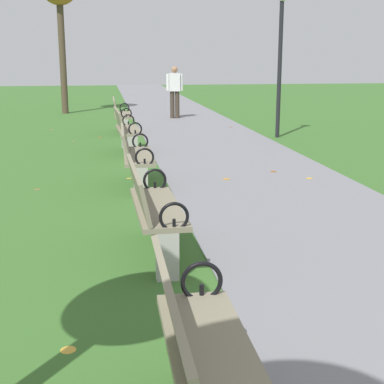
# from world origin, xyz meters

# --- Properties ---
(paved_walkway) EXTENTS (2.98, 44.00, 0.02)m
(paved_walkway) POSITION_xyz_m (1.49, 18.00, 0.01)
(paved_walkway) COLOR slate
(paved_walkway) RESTS_ON ground
(park_bench_2) EXTENTS (0.48, 1.60, 0.90)m
(park_bench_2) POSITION_xyz_m (-0.50, 3.09, 0.49)
(park_bench_2) COLOR gray
(park_bench_2) RESTS_ON ground
(park_bench_3) EXTENTS (0.50, 1.61, 0.90)m
(park_bench_3) POSITION_xyz_m (-0.50, 6.08, 0.49)
(park_bench_3) COLOR gray
(park_bench_3) RESTS_ON ground
(park_bench_4) EXTENTS (0.51, 1.61, 0.90)m
(park_bench_4) POSITION_xyz_m (-0.50, 9.11, 0.49)
(park_bench_4) COLOR gray
(park_bench_4) RESTS_ON ground
(park_bench_5) EXTENTS (0.54, 1.62, 0.90)m
(park_bench_5) POSITION_xyz_m (-0.50, 12.24, 0.49)
(park_bench_5) COLOR gray
(park_bench_5) RESTS_ON ground
(park_bench_6) EXTENTS (0.49, 1.60, 0.90)m
(park_bench_6) POSITION_xyz_m (-0.50, 15.34, 0.49)
(park_bench_6) COLOR gray
(park_bench_6) RESTS_ON ground
(pedestrian_walking) EXTENTS (0.53, 0.24, 1.62)m
(pedestrian_walking) POSITION_xyz_m (1.31, 18.59, 0.93)
(pedestrian_walking) COLOR #3D3328
(pedestrian_walking) RESTS_ON paved_walkway
(lamp_post) EXTENTS (0.28, 0.28, 3.48)m
(lamp_post) POSITION_xyz_m (3.28, 14.00, 2.31)
(lamp_post) COLOR black
(lamp_post) RESTS_ON ground
(scattered_leaves) EXTENTS (5.39, 18.47, 0.02)m
(scattered_leaves) POSITION_xyz_m (0.61, 7.41, 0.01)
(scattered_leaves) COLOR #BC842D
(scattered_leaves) RESTS_ON ground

